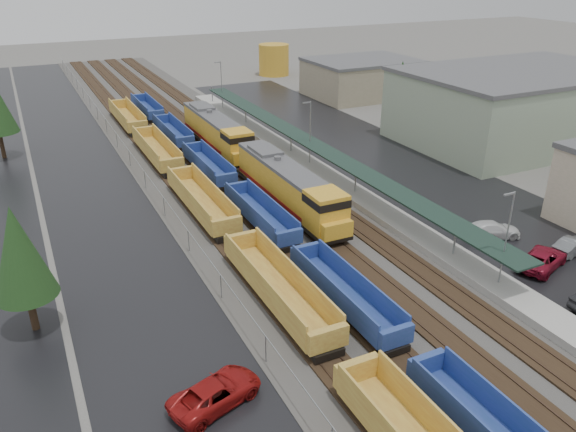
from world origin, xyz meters
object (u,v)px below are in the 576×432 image
well_string_blue (260,214)px  parked_car_west_c (216,393)px  locomotive_lead (290,187)px  parked_car_east_c (492,230)px  well_string_yellow (234,238)px  parked_car_east_b (542,259)px  storage_tank (274,60)px  locomotive_trail (217,132)px  parked_car_east_e (574,246)px

well_string_blue → parked_car_west_c: 23.11m
locomotive_lead → parked_car_east_c: bearing=-44.5°
locomotive_lead → well_string_yellow: 9.84m
parked_car_east_c → parked_car_east_b: bearing=-163.2°
storage_tank → parked_car_west_c: bearing=-116.6°
parked_car_west_c → locomotive_trail: bearing=-37.9°
well_string_yellow → parked_car_east_e: well_string_yellow is taller
locomotive_trail → well_string_yellow: (-8.00, -26.61, -1.22)m
parked_car_east_e → parked_car_east_b: bearing=89.3°
locomotive_trail → parked_car_east_c: locomotive_trail is taller
locomotive_lead → parked_car_east_e: 25.57m
well_string_blue → storage_tank: size_ratio=16.22×
locomotive_lead → parked_car_east_c: locomotive_lead is taller
locomotive_trail → parked_car_east_b: size_ratio=3.73×
locomotive_lead → parked_car_west_c: 26.98m
parked_car_east_c → well_string_yellow: bearing=90.5°
well_string_yellow → parked_car_west_c: 18.07m
well_string_blue → parked_car_east_e: bearing=-37.6°
parked_car_east_c → parked_car_east_e: size_ratio=1.18×
well_string_yellow → locomotive_lead: bearing=35.0°
storage_tank → well_string_blue: bearing=-115.7°
well_string_blue → parked_car_west_c: bearing=-119.6°
locomotive_trail → well_string_blue: size_ratio=0.20×
locomotive_lead → parked_car_east_c: 19.05m
well_string_blue → parked_car_east_c: size_ratio=20.47×
well_string_yellow → parked_car_east_c: (21.54, -7.69, -0.49)m
well_string_yellow → parked_car_east_b: size_ratio=18.98×
well_string_blue → parked_car_east_b: 24.27m
well_string_yellow → parked_car_west_c: well_string_yellow is taller
storage_tank → parked_car_west_c: size_ratio=1.16×
parked_car_west_c → storage_tank: bearing=-44.8°
well_string_yellow → parked_car_east_c: size_ratio=20.49×
locomotive_lead → parked_car_west_c: bearing=-124.9°
locomotive_lead → storage_tank: size_ratio=3.19×
parked_car_east_b → parked_car_east_e: 4.35m
locomotive_trail → well_string_yellow: locomotive_trail is taller
locomotive_trail → storage_tank: (28.20, 43.96, 0.73)m
parked_car_east_b → parked_car_east_c: parked_car_east_b is taller
parked_car_east_e → locomotive_lead: bearing=35.3°
parked_car_east_c → parked_car_east_e: 6.59m
locomotive_lead → well_string_yellow: bearing=-145.0°
locomotive_trail → parked_car_west_c: 45.78m
well_string_yellow → locomotive_trail: bearing=73.3°
well_string_blue → parked_car_east_e: well_string_blue is taller
well_string_blue → parked_car_west_c: size_ratio=18.83×
parked_car_west_c → well_string_yellow: bearing=-42.4°
locomotive_lead → parked_car_east_b: locomotive_lead is taller
locomotive_lead → well_string_blue: bearing=-153.7°
locomotive_trail → parked_car_east_e: bearing=-66.1°
parked_car_west_c → parked_car_east_b: size_ratio=1.01×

